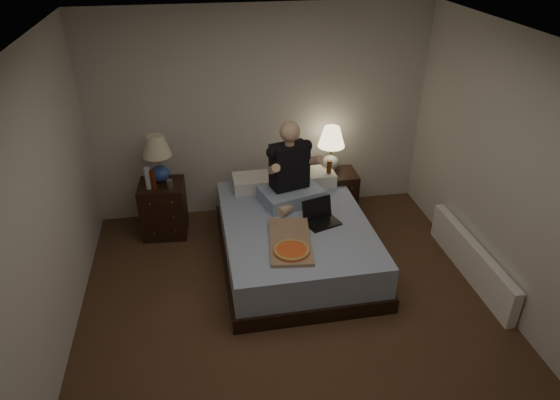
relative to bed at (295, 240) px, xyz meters
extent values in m
cube|color=brown|center=(-0.19, -1.05, -0.25)|extent=(4.00, 4.50, 0.00)
cube|color=white|center=(-0.19, -1.05, 2.25)|extent=(4.00, 4.50, 0.00)
cube|color=silver|center=(-0.19, 1.20, 1.00)|extent=(4.00, 0.00, 2.50)
cube|color=silver|center=(-2.19, -1.05, 1.00)|extent=(0.00, 4.50, 2.50)
cube|color=silver|center=(1.81, -1.05, 1.00)|extent=(0.00, 4.50, 2.50)
cube|color=#516FA3|center=(0.00, 0.00, 0.00)|extent=(1.52, 2.02, 0.50)
cube|color=black|center=(-1.40, 0.78, 0.07)|extent=(0.53, 0.48, 0.65)
cube|color=black|center=(0.70, 0.85, 0.04)|extent=(0.45, 0.40, 0.58)
cylinder|color=silver|center=(-1.52, 0.70, 0.52)|extent=(0.07, 0.07, 0.25)
cylinder|color=#A1A09C|center=(-1.29, 0.67, 0.45)|extent=(0.07, 0.07, 0.10)
cylinder|color=#531E0B|center=(-1.47, 0.68, 0.51)|extent=(0.06, 0.06, 0.23)
cylinder|color=#582C0C|center=(0.55, 0.73, 0.44)|extent=(0.06, 0.06, 0.23)
cube|color=white|center=(1.74, -0.59, -0.05)|extent=(0.10, 1.60, 0.40)
camera|label=1|loc=(-0.92, -4.36, 3.05)|focal=32.00mm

